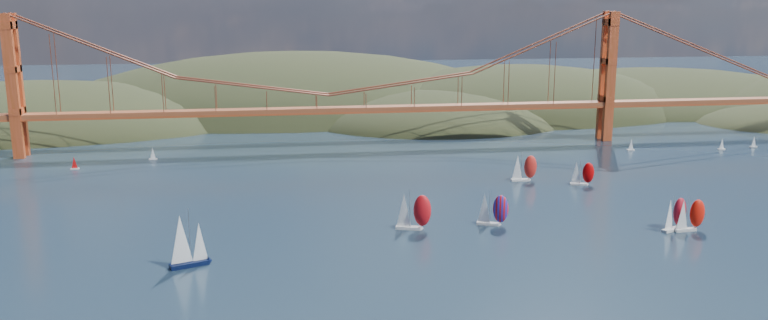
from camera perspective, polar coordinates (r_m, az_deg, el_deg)
The scene contains 14 objects.
headlands at distance 413.76m, azimuth 0.97°, elevation 2.11°, with size 725.00×225.00×96.00m.
bridge at distance 305.25m, azimuth -4.60°, elevation 6.89°, with size 552.00×12.00×55.00m.
sloop_navy at distance 178.46m, azimuth -14.82°, elevation -6.01°, with size 9.53×7.13×13.94m.
racer_0 at distance 200.05m, azimuth 2.20°, elevation -3.89°, with size 9.75×5.84×10.92m.
racer_1 at distance 213.76m, azimuth 21.26°, elevation -3.83°, with size 8.70×6.31×9.78m.
racer_2 at distance 214.82m, azimuth 22.26°, elevation -3.85°, with size 8.48×3.59×9.65m.
racer_3 at distance 255.38m, azimuth 14.85°, elevation -0.96°, with size 7.76×4.63×8.70m.
racer_5 at distance 256.62m, azimuth 10.59°, elevation -0.56°, with size 8.72×3.63×9.96m.
racer_rwb at distance 205.78m, azimuth 8.23°, elevation -3.71°, with size 8.74×5.95×9.79m.
distant_boat_2 at distance 291.86m, azimuth -22.53°, elevation -0.21°, with size 3.00×2.00×4.70m.
distant_boat_3 at distance 298.97m, azimuth -17.21°, elevation 0.47°, with size 3.00×2.00×4.70m.
distant_boat_4 at distance 318.85m, azimuth 18.31°, elevation 1.11°, with size 3.00×2.00×4.70m.
distant_boat_5 at distance 333.82m, azimuth 24.35°, elevation 1.12°, with size 3.00×2.00×4.70m.
distant_boat_6 at distance 345.10m, azimuth 26.35°, elevation 1.26°, with size 3.00×2.00×4.70m.
Camera 1 is at (-23.36, -123.11, 61.09)m, focal length 35.00 mm.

